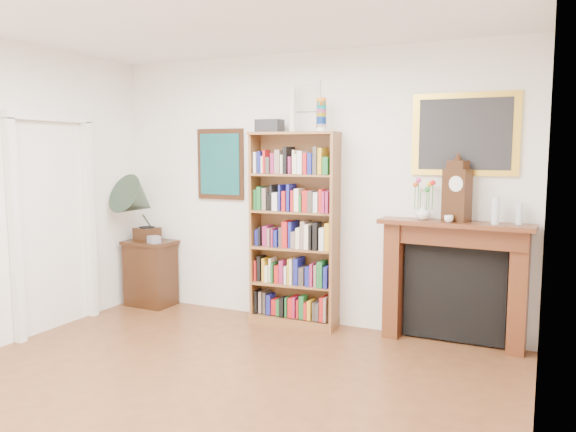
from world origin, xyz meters
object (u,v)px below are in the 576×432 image
object	(u,v)px
side_cabinet	(151,273)
gramophone	(139,204)
teacup	(449,219)
flower_vase	(423,212)
fireplace	(454,272)
bookshelf	(294,219)
cd_stack	(154,239)
mantel_clock	(457,192)
bottle_left	(495,211)
bottle_right	(519,213)

from	to	relation	value
side_cabinet	gramophone	xyz separation A→B (m)	(-0.06, -0.10, 0.82)
teacup	flower_vase	bearing A→B (deg)	157.00
fireplace	teacup	distance (m)	0.53
bookshelf	cd_stack	world-z (taller)	bookshelf
mantel_clock	bottle_left	distance (m)	0.37
bookshelf	cd_stack	distance (m)	1.71
cd_stack	flower_vase	size ratio (longest dim) A/B	0.84
mantel_clock	bottle_left	size ratio (longest dim) A/B	2.30
gramophone	bottle_right	size ratio (longest dim) A/B	3.89
bottle_left	bottle_right	world-z (taller)	bottle_left
bookshelf	bottle_right	world-z (taller)	bookshelf
mantel_clock	flower_vase	xyz separation A→B (m)	(-0.30, -0.00, -0.19)
flower_vase	teacup	distance (m)	0.27
bottle_left	bottle_right	bearing A→B (deg)	19.75
bookshelf	bottle_left	world-z (taller)	bookshelf
teacup	bottle_left	xyz separation A→B (m)	(0.39, 0.05, 0.09)
side_cabinet	bottle_left	bearing A→B (deg)	2.40
flower_vase	side_cabinet	bearing A→B (deg)	-178.26
bookshelf	gramophone	xyz separation A→B (m)	(-1.88, -0.14, 0.09)
gramophone	bottle_left	bearing A→B (deg)	13.77
bookshelf	fireplace	xyz separation A→B (m)	(1.59, 0.08, -0.43)
side_cabinet	cd_stack	distance (m)	0.46
flower_vase	bottle_left	bearing A→B (deg)	-5.27
gramophone	bottle_left	world-z (taller)	gramophone
bookshelf	side_cabinet	distance (m)	1.96
mantel_clock	bottle_left	bearing A→B (deg)	14.51
bottle_left	cd_stack	bearing A→B (deg)	-177.81
teacup	bottle_left	size ratio (longest dim) A/B	0.34
gramophone	mantel_clock	xyz separation A→B (m)	(3.47, 0.19, 0.23)
cd_stack	bottle_left	world-z (taller)	bottle_left
teacup	cd_stack	bearing A→B (deg)	-178.38
cd_stack	teacup	xyz separation A→B (m)	(3.22, 0.09, 0.39)
cd_stack	bottle_left	xyz separation A→B (m)	(3.61, 0.14, 0.48)
fireplace	teacup	world-z (taller)	teacup
cd_stack	teacup	distance (m)	3.25
bookshelf	bottle_right	distance (m)	2.13
gramophone	flower_vase	size ratio (longest dim) A/B	5.43
teacup	bottle_right	bearing A→B (deg)	11.30
side_cabinet	bookshelf	bearing A→B (deg)	3.08
gramophone	teacup	xyz separation A→B (m)	(3.43, 0.09, -0.01)
bookshelf	bottle_left	xyz separation A→B (m)	(1.93, -0.00, 0.17)
mantel_clock	side_cabinet	bearing A→B (deg)	-153.96
fireplace	side_cabinet	bearing A→B (deg)	-174.65
bottle_left	flower_vase	bearing A→B (deg)	174.73
gramophone	cd_stack	world-z (taller)	gramophone
bookshelf	mantel_clock	xyz separation A→B (m)	(1.59, 0.06, 0.32)
side_cabinet	bottle_left	xyz separation A→B (m)	(3.75, 0.04, 0.90)
fireplace	teacup	xyz separation A→B (m)	(-0.04, -0.13, 0.51)
teacup	bottle_left	distance (m)	0.40
flower_vase	bottle_right	bearing A→B (deg)	0.65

